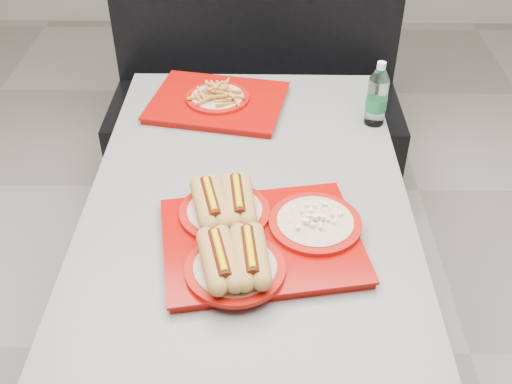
{
  "coord_description": "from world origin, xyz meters",
  "views": [
    {
      "loc": [
        0.05,
        -1.34,
        1.81
      ],
      "look_at": [
        0.02,
        -0.11,
        0.83
      ],
      "focal_mm": 42.0,
      "sensor_mm": 36.0,
      "label": 1
    }
  ],
  "objects_px": {
    "booth_bench": "(255,102)",
    "tray_near": "(253,234)",
    "diner_table": "(249,232)",
    "tray_far": "(218,99)",
    "water_bottle": "(377,97)"
  },
  "relations": [
    {
      "from": "tray_far",
      "to": "water_bottle",
      "type": "bearing_deg",
      "value": -10.74
    },
    {
      "from": "tray_far",
      "to": "diner_table",
      "type": "bearing_deg",
      "value": -75.75
    },
    {
      "from": "diner_table",
      "to": "water_bottle",
      "type": "distance_m",
      "value": 0.61
    },
    {
      "from": "booth_bench",
      "to": "water_bottle",
      "type": "relative_size",
      "value": 6.18
    },
    {
      "from": "booth_bench",
      "to": "tray_near",
      "type": "xyz_separation_m",
      "value": [
        0.02,
        -1.33,
        0.39
      ]
    },
    {
      "from": "booth_bench",
      "to": "tray_near",
      "type": "distance_m",
      "value": 1.38
    },
    {
      "from": "tray_far",
      "to": "water_bottle",
      "type": "height_order",
      "value": "water_bottle"
    },
    {
      "from": "diner_table",
      "to": "booth_bench",
      "type": "xyz_separation_m",
      "value": [
        0.0,
        1.09,
        -0.18
      ]
    },
    {
      "from": "booth_bench",
      "to": "diner_table",
      "type": "bearing_deg",
      "value": -90.0
    },
    {
      "from": "diner_table",
      "to": "tray_near",
      "type": "xyz_separation_m",
      "value": [
        0.02,
        -0.23,
        0.2
      ]
    },
    {
      "from": "booth_bench",
      "to": "water_bottle",
      "type": "bearing_deg",
      "value": -60.79
    },
    {
      "from": "diner_table",
      "to": "booth_bench",
      "type": "distance_m",
      "value": 1.11
    },
    {
      "from": "diner_table",
      "to": "tray_near",
      "type": "relative_size",
      "value": 2.56
    },
    {
      "from": "booth_bench",
      "to": "tray_far",
      "type": "height_order",
      "value": "booth_bench"
    },
    {
      "from": "booth_bench",
      "to": "tray_far",
      "type": "xyz_separation_m",
      "value": [
        -0.12,
        -0.63,
        0.37
      ]
    }
  ]
}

